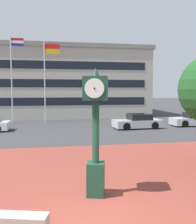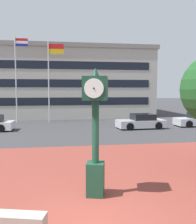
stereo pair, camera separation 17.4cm
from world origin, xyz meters
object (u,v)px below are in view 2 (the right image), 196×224
car_street_mid (141,122)px  flagpole_secondary (51,74)px  street_clock (95,127)px  flagpole_primary (17,74)px  civic_building (67,83)px

car_street_mid → flagpole_secondary: bearing=50.4°
street_clock → car_street_mid: (5.97, 13.46, -1.60)m
street_clock → flagpole_secondary: size_ratio=0.48×
street_clock → car_street_mid: bearing=80.9°
street_clock → flagpole_primary: 20.21m
street_clock → car_street_mid: street_clock is taller
flagpole_secondary → civic_building: 10.13m
street_clock → flagpole_secondary: (-1.96, 19.28, 2.87)m
car_street_mid → flagpole_primary: bearing=59.4°
civic_building → flagpole_secondary: bearing=-101.4°
flagpole_primary → civic_building: (5.38, 9.92, -0.63)m
car_street_mid → flagpole_secondary: size_ratio=0.50×
car_street_mid → civic_building: 17.25m
street_clock → flagpole_primary: bearing=120.3°
street_clock → flagpole_primary: (-5.35, 19.28, 2.86)m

